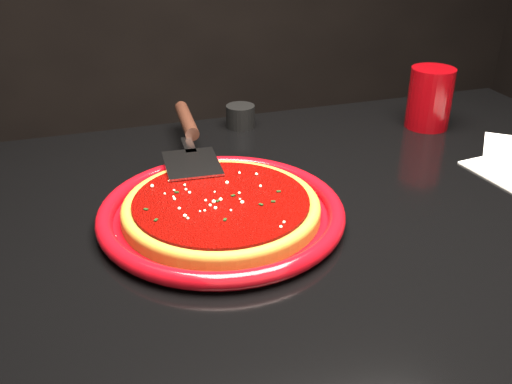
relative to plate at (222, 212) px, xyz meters
The scene contains 9 objects.
plate is the anchor object (origin of this frame).
pizza_crust 0.00m from the plate, ahead, with size 0.27×0.27×0.01m, color brown.
pizza_crust_rim 0.01m from the plate, ahead, with size 0.27×0.27×0.02m, color brown.
pizza_sauce 0.02m from the plate, 90.00° to the left, with size 0.24×0.24×0.01m, color #610200.
parmesan_dusting 0.02m from the plate, 90.00° to the left, with size 0.24×0.24×0.01m, color beige, non-canonical shape.
basil_flecks 0.02m from the plate, 90.00° to the left, with size 0.22×0.22×0.00m, color black, non-canonical shape.
pizza_server 0.21m from the plate, 89.53° to the left, with size 0.10×0.35×0.03m, color silver, non-canonical shape.
cup 0.53m from the plate, 25.60° to the left, with size 0.08×0.08×0.12m, color #7C0408.
ramekin 0.36m from the plate, 69.35° to the left, with size 0.06×0.06×0.04m, color black.
Camera 1 is at (-0.31, -0.66, 1.16)m, focal length 40.00 mm.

